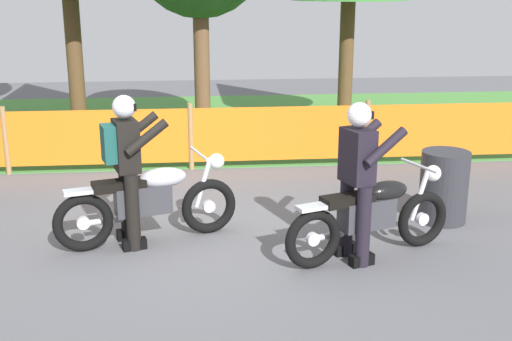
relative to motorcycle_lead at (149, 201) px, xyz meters
The scene contains 8 objects.
ground 0.85m from the motorcycle_lead, 47.15° to the left, with size 24.00×24.00×0.02m, color #5B5B60.
grass_verge 6.31m from the motorcycle_lead, 85.69° to the left, with size 24.00×6.70×0.01m, color #4C8C3D.
barrier_fence 2.96m from the motorcycle_lead, 80.81° to the left, with size 11.22×0.08×1.05m.
motorcycle_lead is the anchor object (origin of this frame).
motorcycle_trailing 2.46m from the motorcycle_lead, 15.32° to the right, with size 1.94×0.87×0.96m.
rider_lead 0.52m from the motorcycle_lead, 162.72° to the right, with size 0.76×0.66×1.69m.
rider_trailing 2.34m from the motorcycle_lead, 18.14° to the right, with size 0.68×0.67×1.69m.
oil_drum 3.55m from the motorcycle_lead, ahead, with size 0.58×0.58×0.88m, color #2D2D33.
Camera 1 is at (0.05, -7.52, 2.85)m, focal length 45.98 mm.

